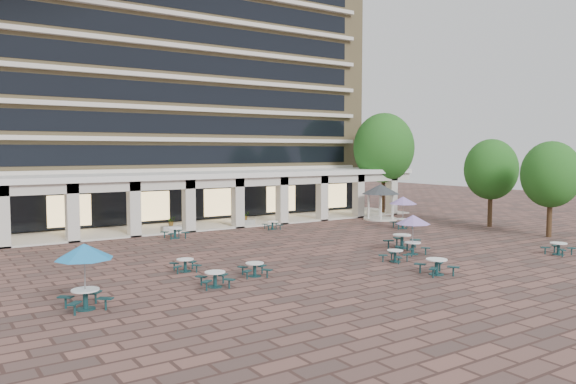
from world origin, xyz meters
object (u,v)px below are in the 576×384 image
Objects in this scene: picnic_table_0 at (255,268)px; planter_left at (171,226)px; planter_right at (245,220)px; gazebo at (381,193)px; picnic_table_2 at (437,265)px; picnic_table_1 at (215,278)px.

picnic_table_0 is 1.20× the size of planter_left.
planter_left is 6.40m from planter_right.
gazebo is 18.88m from planter_left.
picnic_table_2 is (7.71, -4.70, 0.06)m from picnic_table_0.
picnic_table_1 is 1.20× the size of planter_left.
picnic_table_0 is 0.88× the size of picnic_table_2.
picnic_table_2 is 1.36× the size of planter_right.
gazebo is 2.26× the size of planter_left.
planter_right is at bearing 68.79° from picnic_table_1.
planter_left is at bearing 180.00° from planter_right.
planter_left is (4.89, 17.21, 0.04)m from picnic_table_1.
picnic_table_1 reaches higher than picnic_table_0.
picnic_table_2 is 21.72m from planter_left.
picnic_table_0 is 2.73m from picnic_table_1.
picnic_table_2 reaches higher than picnic_table_0.
picnic_table_1 is 0.53× the size of gazebo.
planter_left is (2.31, 16.34, 0.06)m from picnic_table_0.
planter_left is at bearing 98.93° from picnic_table_0.
gazebo is at bearing 43.35° from picnic_table_1.
gazebo is at bearing 68.76° from picnic_table_2.
planter_left reaches higher than picnic_table_1.
planter_right is (8.71, 16.34, 0.05)m from picnic_table_0.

